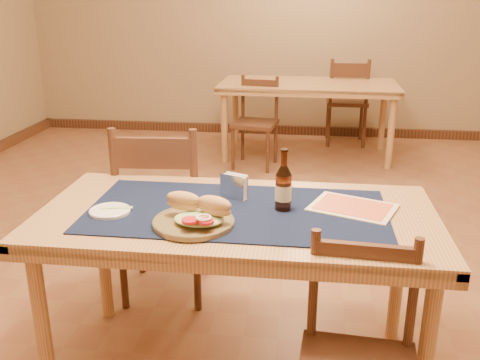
# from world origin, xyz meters

# --- Properties ---
(room) EXTENTS (6.04, 7.04, 2.84)m
(room) POSITION_xyz_m (0.00, 0.00, 1.40)
(room) COLOR brown
(room) RESTS_ON ground
(main_table) EXTENTS (1.60, 0.80, 0.75)m
(main_table) POSITION_xyz_m (0.00, -0.80, 0.67)
(main_table) COLOR tan
(main_table) RESTS_ON ground
(placemat) EXTENTS (1.20, 0.60, 0.01)m
(placemat) POSITION_xyz_m (0.00, -0.80, 0.75)
(placemat) COLOR #0F1638
(placemat) RESTS_ON main_table
(baseboard) EXTENTS (6.00, 7.00, 0.10)m
(baseboard) POSITION_xyz_m (0.00, 0.00, 0.05)
(baseboard) COLOR #4D2E1B
(baseboard) RESTS_ON ground
(back_table) EXTENTS (1.76, 0.90, 0.75)m
(back_table) POSITION_xyz_m (0.27, 2.61, 0.67)
(back_table) COLOR tan
(back_table) RESTS_ON ground
(chair_main_far) EXTENTS (0.48, 0.48, 0.98)m
(chair_main_far) POSITION_xyz_m (-0.47, -0.24, 0.51)
(chair_main_far) COLOR #4D2E1B
(chair_main_far) RESTS_ON ground
(chair_back_near) EXTENTS (0.45, 0.45, 0.85)m
(chair_back_near) POSITION_xyz_m (-0.22, 2.20, 0.44)
(chair_back_near) COLOR #4D2E1B
(chair_back_near) RESTS_ON ground
(chair_back_far) EXTENTS (0.44, 0.44, 0.95)m
(chair_back_far) POSITION_xyz_m (0.69, 3.10, 0.49)
(chair_back_far) COLOR #4D2E1B
(chair_back_far) RESTS_ON ground
(sandwich_plate) EXTENTS (0.31, 0.31, 0.12)m
(sandwich_plate) POSITION_xyz_m (-0.13, -0.97, 0.79)
(sandwich_plate) COLOR brown
(sandwich_plate) RESTS_ON placemat
(side_plate) EXTENTS (0.16, 0.16, 0.01)m
(side_plate) POSITION_xyz_m (-0.50, -0.89, 0.76)
(side_plate) COLOR white
(side_plate) RESTS_ON placemat
(fork) EXTENTS (0.13, 0.04, 0.00)m
(fork) POSITION_xyz_m (-0.47, -0.87, 0.77)
(fork) COLOR #A9E77E
(fork) RESTS_ON side_plate
(beer_bottle) EXTENTS (0.07, 0.07, 0.25)m
(beer_bottle) POSITION_xyz_m (0.18, -0.77, 0.85)
(beer_bottle) COLOR #4C210D
(beer_bottle) RESTS_ON placemat
(napkin_holder) EXTENTS (0.13, 0.09, 0.11)m
(napkin_holder) POSITION_xyz_m (-0.03, -0.67, 0.81)
(napkin_holder) COLOR silver
(napkin_holder) RESTS_ON placemat
(menu_card) EXTENTS (0.39, 0.34, 0.01)m
(menu_card) POSITION_xyz_m (0.47, -0.72, 0.76)
(menu_card) COLOR beige
(menu_card) RESTS_ON placemat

